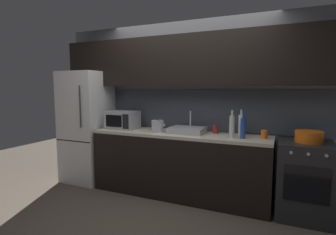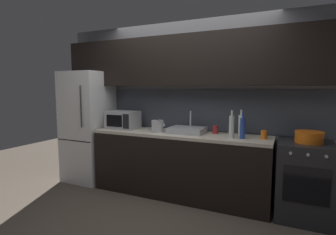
# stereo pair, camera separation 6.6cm
# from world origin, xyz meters

# --- Properties ---
(ground_plane) EXTENTS (10.00, 10.00, 0.00)m
(ground_plane) POSITION_xyz_m (0.00, 0.00, 0.00)
(ground_plane) COLOR #4C4238
(back_wall) EXTENTS (4.22, 0.44, 2.50)m
(back_wall) POSITION_xyz_m (0.00, 1.20, 1.55)
(back_wall) COLOR slate
(back_wall) RESTS_ON ground
(counter_run) EXTENTS (2.48, 0.60, 0.90)m
(counter_run) POSITION_xyz_m (0.00, 0.90, 0.45)
(counter_run) COLOR black
(counter_run) RESTS_ON ground
(refrigerator) EXTENTS (0.68, 0.69, 1.78)m
(refrigerator) POSITION_xyz_m (-1.62, 0.90, 0.89)
(refrigerator) COLOR white
(refrigerator) RESTS_ON ground
(oven_range) EXTENTS (0.60, 0.62, 0.90)m
(oven_range) POSITION_xyz_m (1.58, 0.90, 0.45)
(oven_range) COLOR #232326
(oven_range) RESTS_ON ground
(microwave) EXTENTS (0.46, 0.35, 0.27)m
(microwave) POSITION_xyz_m (-0.94, 0.92, 1.04)
(microwave) COLOR #A8AAAF
(microwave) RESTS_ON counter_run
(sink_basin) EXTENTS (0.48, 0.38, 0.30)m
(sink_basin) POSITION_xyz_m (0.11, 0.93, 0.94)
(sink_basin) COLOR #ADAFB5
(sink_basin) RESTS_ON counter_run
(kettle) EXTENTS (0.20, 0.17, 0.19)m
(kettle) POSITION_xyz_m (-0.30, 0.83, 0.99)
(kettle) COLOR #B7BABF
(kettle) RESTS_ON counter_run
(wine_bottle_clear) EXTENTS (0.07, 0.07, 0.35)m
(wine_bottle_clear) POSITION_xyz_m (0.74, 0.82, 1.05)
(wine_bottle_clear) COLOR silver
(wine_bottle_clear) RESTS_ON counter_run
(wine_bottle_blue) EXTENTS (0.06, 0.06, 0.32)m
(wine_bottle_blue) POSITION_xyz_m (0.87, 0.84, 1.03)
(wine_bottle_blue) COLOR #234299
(wine_bottle_blue) RESTS_ON counter_run
(wine_bottle_white) EXTENTS (0.07, 0.07, 0.34)m
(wine_bottle_white) POSITION_xyz_m (0.82, 1.05, 1.04)
(wine_bottle_white) COLOR silver
(wine_bottle_white) RESTS_ON counter_run
(mug_orange) EXTENTS (0.08, 0.08, 0.11)m
(mug_orange) POSITION_xyz_m (1.12, 0.91, 0.95)
(mug_orange) COLOR orange
(mug_orange) RESTS_ON counter_run
(mug_red) EXTENTS (0.07, 0.07, 0.11)m
(mug_red) POSITION_xyz_m (0.47, 1.06, 0.95)
(mug_red) COLOR #A82323
(mug_red) RESTS_ON counter_run
(cooking_pot) EXTENTS (0.30, 0.30, 0.13)m
(cooking_pot) POSITION_xyz_m (1.60, 0.90, 0.97)
(cooking_pot) COLOR orange
(cooking_pot) RESTS_ON oven_range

